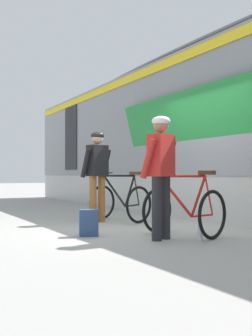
{
  "coord_description": "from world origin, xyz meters",
  "views": [
    {
      "loc": [
        -3.69,
        -6.19,
        0.92
      ],
      "look_at": [
        -0.01,
        0.58,
        1.05
      ],
      "focal_mm": 44.59,
      "sensor_mm": 36.0,
      "label": 1
    }
  ],
  "objects_px": {
    "bicycle_near_red": "(184,209)",
    "cyclist_far_in_dark": "(97,168)",
    "cyclist_near_in_red": "(161,166)",
    "backpack_on_platform": "(89,223)",
    "train_car": "(252,127)",
    "water_bottle_near_the_bikes": "(200,232)",
    "bicycle_far_black": "(120,201)"
  },
  "relations": [
    {
      "from": "train_car",
      "to": "cyclist_far_in_dark",
      "type": "relative_size",
      "value": 11.4
    },
    {
      "from": "cyclist_far_in_dark",
      "to": "backpack_on_platform",
      "type": "xyz_separation_m",
      "value": [
        -0.87,
        -1.59,
        -0.85
      ]
    },
    {
      "from": "train_car",
      "to": "bicycle_near_red",
      "type": "height_order",
      "value": "train_car"
    },
    {
      "from": "train_car",
      "to": "cyclist_near_in_red",
      "type": "xyz_separation_m",
      "value": [
        -3.48,
        -1.68,
        -0.91
      ]
    },
    {
      "from": "train_car",
      "to": "cyclist_near_in_red",
      "type": "relative_size",
      "value": 11.4
    },
    {
      "from": "train_car",
      "to": "water_bottle_near_the_bikes",
      "type": "relative_size",
      "value": 87.22
    },
    {
      "from": "bicycle_near_red",
      "to": "water_bottle_near_the_bikes",
      "type": "bearing_deg",
      "value": -94.94
    },
    {
      "from": "train_car",
      "to": "bicycle_far_black",
      "type": "bearing_deg",
      "value": 166.46
    },
    {
      "from": "backpack_on_platform",
      "to": "train_car",
      "type": "bearing_deg",
      "value": 30.51
    },
    {
      "from": "bicycle_far_black",
      "to": "water_bottle_near_the_bikes",
      "type": "height_order",
      "value": "bicycle_far_black"
    },
    {
      "from": "bicycle_near_red",
      "to": "cyclist_far_in_dark",
      "type": "bearing_deg",
      "value": 100.1
    },
    {
      "from": "cyclist_near_in_red",
      "to": "backpack_on_platform",
      "type": "height_order",
      "value": "cyclist_near_in_red"
    },
    {
      "from": "bicycle_near_red",
      "to": "backpack_on_platform",
      "type": "height_order",
      "value": "bicycle_near_red"
    },
    {
      "from": "water_bottle_near_the_bikes",
      "to": "cyclist_far_in_dark",
      "type": "bearing_deg",
      "value": 97.72
    },
    {
      "from": "bicycle_near_red",
      "to": "bicycle_far_black",
      "type": "distance_m",
      "value": 2.22
    },
    {
      "from": "cyclist_near_in_red",
      "to": "cyclist_far_in_dark",
      "type": "xyz_separation_m",
      "value": [
        0.11,
        2.41,
        0.0
      ]
    },
    {
      "from": "water_bottle_near_the_bikes",
      "to": "bicycle_far_black",
      "type": "bearing_deg",
      "value": 87.44
    },
    {
      "from": "water_bottle_near_the_bikes",
      "to": "backpack_on_platform",
      "type": "bearing_deg",
      "value": 138.36
    },
    {
      "from": "cyclist_far_in_dark",
      "to": "bicycle_near_red",
      "type": "relative_size",
      "value": 1.43
    },
    {
      "from": "cyclist_near_in_red",
      "to": "bicycle_near_red",
      "type": "xyz_separation_m",
      "value": [
        0.51,
        0.15,
        -0.65
      ]
    },
    {
      "from": "water_bottle_near_the_bikes",
      "to": "train_car",
      "type": "bearing_deg",
      "value": 33.01
    },
    {
      "from": "backpack_on_platform",
      "to": "bicycle_far_black",
      "type": "bearing_deg",
      "value": 68.08
    },
    {
      "from": "cyclist_near_in_red",
      "to": "backpack_on_platform",
      "type": "bearing_deg",
      "value": 133.19
    },
    {
      "from": "backpack_on_platform",
      "to": "water_bottle_near_the_bikes",
      "type": "bearing_deg",
      "value": -22.58
    },
    {
      "from": "train_car",
      "to": "backpack_on_platform",
      "type": "height_order",
      "value": "train_car"
    },
    {
      "from": "cyclist_far_in_dark",
      "to": "train_car",
      "type": "bearing_deg",
      "value": -12.22
    },
    {
      "from": "cyclist_far_in_dark",
      "to": "bicycle_far_black",
      "type": "height_order",
      "value": "cyclist_far_in_dark"
    },
    {
      "from": "train_car",
      "to": "bicycle_near_red",
      "type": "relative_size",
      "value": 16.25
    },
    {
      "from": "bicycle_far_black",
      "to": "water_bottle_near_the_bikes",
      "type": "distance_m",
      "value": 2.67
    },
    {
      "from": "cyclist_near_in_red",
      "to": "bicycle_near_red",
      "type": "relative_size",
      "value": 1.43
    },
    {
      "from": "bicycle_near_red",
      "to": "backpack_on_platform",
      "type": "relative_size",
      "value": 3.09
    },
    {
      "from": "cyclist_near_in_red",
      "to": "train_car",
      "type": "bearing_deg",
      "value": 25.68
    }
  ]
}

